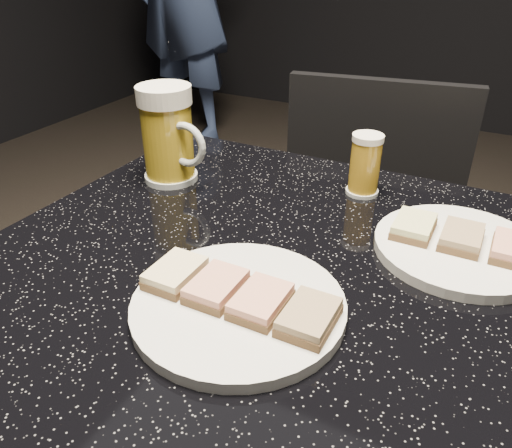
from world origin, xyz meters
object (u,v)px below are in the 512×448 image
at_px(plate_small, 459,248).
at_px(beer_tumbler, 365,165).
at_px(chair, 358,261).
at_px(plate_large, 239,306).
at_px(table, 256,389).
at_px(beer_mug, 168,135).

xyz_separation_m(plate_small, beer_tumbler, (-0.16, 0.11, 0.04)).
distance_m(beer_tumbler, chair, 0.35).
bearing_deg(plate_large, plate_small, 50.01).
distance_m(plate_large, table, 0.27).
bearing_deg(table, plate_large, -72.80).
bearing_deg(beer_mug, beer_tumbler, 18.28).
height_order(plate_large, chair, chair).
xyz_separation_m(plate_large, beer_tumbler, (0.03, 0.35, 0.04)).
bearing_deg(plate_large, beer_mug, 137.28).
xyz_separation_m(plate_large, table, (-0.03, 0.10, -0.25)).
bearing_deg(beer_mug, table, -31.63).
bearing_deg(beer_tumbler, table, -104.71).
height_order(plate_small, table, plate_small).
xyz_separation_m(plate_small, chair, (-0.20, 0.29, -0.26)).
distance_m(plate_small, chair, 0.44).
xyz_separation_m(plate_large, chair, (-0.00, 0.52, -0.26)).
xyz_separation_m(beer_mug, chair, (0.26, 0.28, -0.33)).
bearing_deg(plate_small, chair, 124.64).
bearing_deg(beer_tumbler, plate_small, -34.25).
bearing_deg(beer_tumbler, plate_large, -95.40).
relative_size(table, beer_tumbler, 7.65).
relative_size(beer_tumbler, chair, 0.11).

